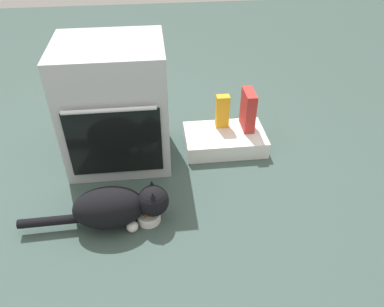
% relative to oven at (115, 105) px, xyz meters
% --- Properties ---
extents(ground, '(8.00, 8.00, 0.00)m').
position_rel_oven_xyz_m(ground, '(0.03, -0.37, -0.40)').
color(ground, '#384C47').
extents(oven, '(0.64, 0.58, 0.80)m').
position_rel_oven_xyz_m(oven, '(0.00, 0.00, 0.00)').
color(oven, '#B7BABF').
rests_on(oven, ground).
extents(pantry_cabinet, '(0.56, 0.35, 0.12)m').
position_rel_oven_xyz_m(pantry_cabinet, '(0.72, 0.02, -0.34)').
color(pantry_cabinet, white).
rests_on(pantry_cabinet, ground).
extents(food_bowl, '(0.13, 0.13, 0.09)m').
position_rel_oven_xyz_m(food_bowl, '(0.17, -0.62, -0.36)').
color(food_bowl, white).
rests_on(food_bowl, ground).
extents(cat, '(0.81, 0.24, 0.25)m').
position_rel_oven_xyz_m(cat, '(0.01, -0.63, -0.27)').
color(cat, black).
rests_on(cat, ground).
extents(juice_carton, '(0.09, 0.06, 0.24)m').
position_rel_oven_xyz_m(juice_carton, '(0.71, 0.11, -0.16)').
color(juice_carton, orange).
rests_on(juice_carton, pantry_cabinet).
extents(cereal_box, '(0.07, 0.18, 0.28)m').
position_rel_oven_xyz_m(cereal_box, '(0.88, 0.08, -0.14)').
color(cereal_box, '#B72D28').
rests_on(cereal_box, pantry_cabinet).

